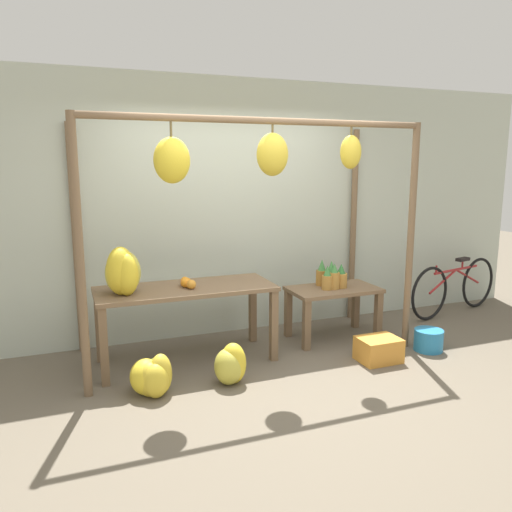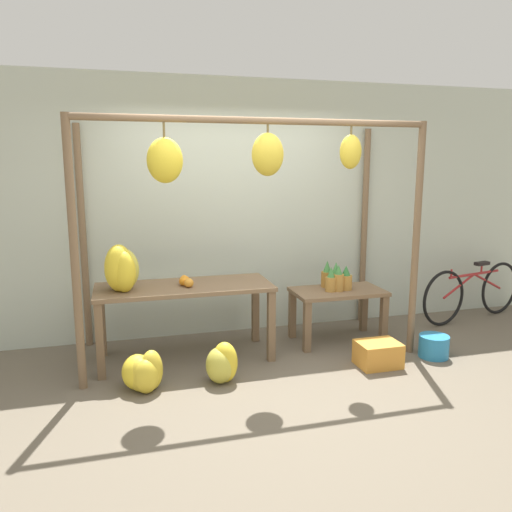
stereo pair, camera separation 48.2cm
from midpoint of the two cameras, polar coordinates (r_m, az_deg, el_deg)
ground_plane at (r=4.47m, az=5.15°, el=-14.57°), size 20.00×20.00×0.00m
shop_wall_back at (r=5.55m, az=-0.24°, el=5.43°), size 8.00×0.08×2.80m
stall_awning at (r=4.57m, az=1.62°, el=7.95°), size 3.24×1.25×2.28m
display_table_main at (r=4.84m, az=-5.36°, el=-4.58°), size 1.68×0.68×0.74m
display_table_side at (r=5.46m, az=11.84°, el=-4.97°), size 0.97×0.55×0.57m
banana_pile_on_table at (r=4.66m, az=-12.29°, el=-1.55°), size 0.41×0.45×0.43m
orange_pile at (r=4.78m, az=-5.23°, el=-2.94°), size 0.13×0.26×0.09m
pineapple_cluster at (r=5.41m, az=11.64°, el=-2.58°), size 0.31×0.32×0.30m
banana_pile_ground_left at (r=4.38m, az=-9.59°, el=-13.05°), size 0.39×0.39×0.35m
banana_pile_ground_right at (r=4.44m, az=-0.74°, el=-12.28°), size 0.35×0.32×0.36m
fruit_crate_white at (r=5.00m, az=16.53°, el=-10.74°), size 0.39×0.31×0.23m
blue_bucket at (r=5.39m, az=22.14°, el=-9.57°), size 0.29×0.29×0.22m
parked_bicycle at (r=6.75m, az=25.46°, el=-3.72°), size 1.65×0.42×0.71m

